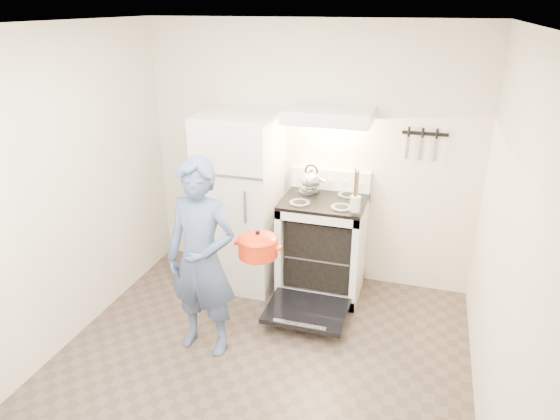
# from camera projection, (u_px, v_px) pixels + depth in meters

# --- Properties ---
(floor) EXTENTS (3.60, 3.60, 0.00)m
(floor) POSITION_uv_depth(u_px,v_px,m) (247.00, 385.00, 3.69)
(floor) COLOR brown
(floor) RESTS_ON ground
(back_wall) EXTENTS (3.20, 0.02, 2.50)m
(back_wall) POSITION_uv_depth(u_px,v_px,m) (309.00, 156.00, 4.80)
(back_wall) COLOR beige
(back_wall) RESTS_ON ground
(refrigerator) EXTENTS (0.70, 0.70, 1.70)m
(refrigerator) POSITION_uv_depth(u_px,v_px,m) (241.00, 201.00, 4.80)
(refrigerator) COLOR white
(refrigerator) RESTS_ON floor
(stove_body) EXTENTS (0.76, 0.65, 0.92)m
(stove_body) POSITION_uv_depth(u_px,v_px,m) (322.00, 247.00, 4.76)
(stove_body) COLOR white
(stove_body) RESTS_ON floor
(cooktop) EXTENTS (0.76, 0.65, 0.03)m
(cooktop) POSITION_uv_depth(u_px,v_px,m) (324.00, 201.00, 4.57)
(cooktop) COLOR black
(cooktop) RESTS_ON stove_body
(backsplash) EXTENTS (0.76, 0.07, 0.20)m
(backsplash) POSITION_uv_depth(u_px,v_px,m) (331.00, 179.00, 4.78)
(backsplash) COLOR white
(backsplash) RESTS_ON cooktop
(oven_door) EXTENTS (0.70, 0.54, 0.04)m
(oven_door) POSITION_uv_depth(u_px,v_px,m) (307.00, 311.00, 4.36)
(oven_door) COLOR black
(oven_door) RESTS_ON floor
(oven_rack) EXTENTS (0.60, 0.52, 0.01)m
(oven_rack) POSITION_uv_depth(u_px,v_px,m) (322.00, 249.00, 4.76)
(oven_rack) COLOR slate
(oven_rack) RESTS_ON stove_body
(range_hood) EXTENTS (0.76, 0.50, 0.12)m
(range_hood) POSITION_uv_depth(u_px,v_px,m) (329.00, 115.00, 4.34)
(range_hood) COLOR white
(range_hood) RESTS_ON back_wall
(knife_strip) EXTENTS (0.40, 0.02, 0.03)m
(knife_strip) POSITION_uv_depth(u_px,v_px,m) (425.00, 134.00, 4.39)
(knife_strip) COLOR black
(knife_strip) RESTS_ON back_wall
(pizza_stone) EXTENTS (0.35, 0.35, 0.02)m
(pizza_stone) POSITION_uv_depth(u_px,v_px,m) (318.00, 248.00, 4.75)
(pizza_stone) COLOR #977B57
(pizza_stone) RESTS_ON oven_rack
(tea_kettle) EXTENTS (0.23, 0.19, 0.28)m
(tea_kettle) POSITION_uv_depth(u_px,v_px,m) (311.00, 179.00, 4.67)
(tea_kettle) COLOR #B8B8BD
(tea_kettle) RESTS_ON cooktop
(utensil_jar) EXTENTS (0.10, 0.10, 0.13)m
(utensil_jar) POSITION_uv_depth(u_px,v_px,m) (355.00, 204.00, 4.22)
(utensil_jar) COLOR silver
(utensil_jar) RESTS_ON cooktop
(person) EXTENTS (0.61, 0.42, 1.60)m
(person) POSITION_uv_depth(u_px,v_px,m) (202.00, 259.00, 3.81)
(person) COLOR #334A68
(person) RESTS_ON floor
(dutch_oven) EXTENTS (0.38, 0.31, 0.24)m
(dutch_oven) POSITION_uv_depth(u_px,v_px,m) (258.00, 247.00, 3.88)
(dutch_oven) COLOR red
(dutch_oven) RESTS_ON person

